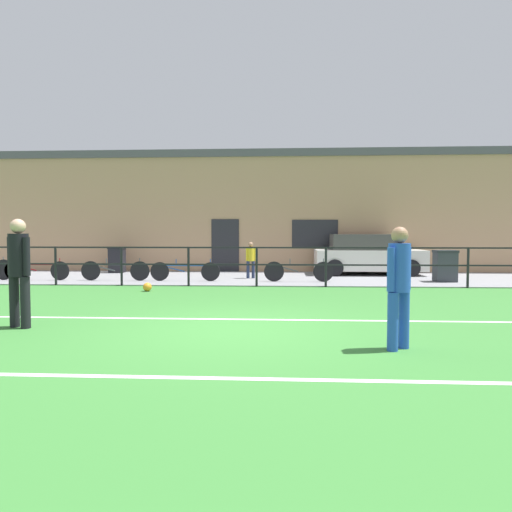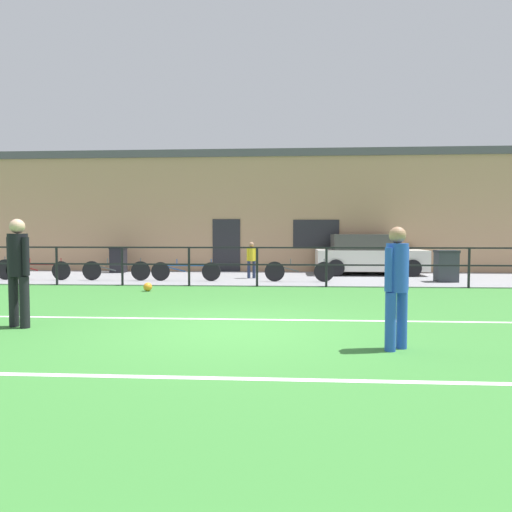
{
  "view_description": "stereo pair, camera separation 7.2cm",
  "coord_description": "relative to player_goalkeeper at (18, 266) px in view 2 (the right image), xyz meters",
  "views": [
    {
      "loc": [
        0.75,
        -7.47,
        1.55
      ],
      "look_at": [
        0.1,
        3.86,
        0.99
      ],
      "focal_mm": 32.69,
      "sensor_mm": 36.0,
      "label": 1
    },
    {
      "loc": [
        0.82,
        -7.46,
        1.55
      ],
      "look_at": [
        0.1,
        3.86,
        0.99
      ],
      "focal_mm": 32.69,
      "sensor_mm": 36.0,
      "label": 2
    }
  ],
  "objects": [
    {
      "name": "ground",
      "position": [
        3.54,
        0.13,
        -1.03
      ],
      "size": [
        60.0,
        44.0,
        0.04
      ],
      "primitive_type": "cube",
      "color": "#387A33"
    },
    {
      "name": "field_line_touchline",
      "position": [
        3.54,
        0.92,
        -1.01
      ],
      "size": [
        36.0,
        0.11,
        0.0
      ],
      "primitive_type": "cube",
      "color": "white",
      "rests_on": "ground"
    },
    {
      "name": "field_line_hash",
      "position": [
        3.54,
        -2.47,
        -1.01
      ],
      "size": [
        36.0,
        0.11,
        0.0
      ],
      "primitive_type": "cube",
      "color": "white",
      "rests_on": "ground"
    },
    {
      "name": "pavement_strip",
      "position": [
        3.54,
        8.63,
        -1.0
      ],
      "size": [
        48.0,
        5.0,
        0.02
      ],
      "primitive_type": "cube",
      "color": "gray",
      "rests_on": "ground"
    },
    {
      "name": "perimeter_fence",
      "position": [
        3.54,
        6.13,
        -0.26
      ],
      "size": [
        36.07,
        0.07,
        1.15
      ],
      "color": "black",
      "rests_on": "ground"
    },
    {
      "name": "clubhouse_facade",
      "position": [
        3.54,
        12.33,
        1.43
      ],
      "size": [
        28.0,
        2.56,
        4.86
      ],
      "color": "tan",
      "rests_on": "ground"
    },
    {
      "name": "player_goalkeeper",
      "position": [
        0.0,
        0.0,
        0.0
      ],
      "size": [
        0.46,
        0.31,
        1.78
      ],
      "rotation": [
        0.0,
        0.0,
        5.89
      ],
      "color": "black",
      "rests_on": "ground"
    },
    {
      "name": "player_striker",
      "position": [
        5.84,
        -1.11,
        -0.08
      ],
      "size": [
        0.37,
        0.33,
        1.64
      ],
      "rotation": [
        0.0,
        0.0,
        0.7
      ],
      "color": "blue",
      "rests_on": "ground"
    },
    {
      "name": "soccer_ball_match",
      "position": [
        0.7,
        4.81,
        -0.9
      ],
      "size": [
        0.23,
        0.23,
        0.23
      ],
      "primitive_type": "sphere",
      "color": "orange",
      "rests_on": "ground"
    },
    {
      "name": "spectator_child",
      "position": [
        3.22,
        8.33,
        -0.29
      ],
      "size": [
        0.32,
        0.22,
        1.23
      ],
      "rotation": [
        0.0,
        0.0,
        3.49
      ],
      "color": "#232D4C",
      "rests_on": "pavement_strip"
    },
    {
      "name": "parked_car_red",
      "position": [
        7.42,
        10.07,
        -0.28
      ],
      "size": [
        3.92,
        1.87,
        1.48
      ],
      "color": "silver",
      "rests_on": "pavement_strip"
    },
    {
      "name": "bicycle_parked_1",
      "position": [
        4.8,
        7.33,
        -0.66
      ],
      "size": [
        2.18,
        0.04,
        0.73
      ],
      "color": "black",
      "rests_on": "pavement_strip"
    },
    {
      "name": "bicycle_parked_2",
      "position": [
        -1.1,
        7.33,
        -0.66
      ],
      "size": [
        2.24,
        0.04,
        0.72
      ],
      "color": "black",
      "rests_on": "pavement_strip"
    },
    {
      "name": "bicycle_parked_3",
      "position": [
        1.18,
        7.33,
        -0.68
      ],
      "size": [
        2.24,
        0.04,
        0.71
      ],
      "color": "black",
      "rests_on": "pavement_strip"
    },
    {
      "name": "bicycle_parked_4",
      "position": [
        -3.7,
        7.33,
        -0.67
      ],
      "size": [
        2.16,
        0.04,
        0.72
      ],
      "color": "black",
      "rests_on": "pavement_strip"
    },
    {
      "name": "trash_bin_0",
      "position": [
        -2.09,
        10.28,
        -0.49
      ],
      "size": [
        0.58,
        0.5,
        1.0
      ],
      "color": "black",
      "rests_on": "pavement_strip"
    },
    {
      "name": "trash_bin_1",
      "position": [
        9.41,
        7.6,
        -0.49
      ],
      "size": [
        0.67,
        0.57,
        0.99
      ],
      "color": "#33383D",
      "rests_on": "pavement_strip"
    }
  ]
}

